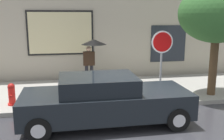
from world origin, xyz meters
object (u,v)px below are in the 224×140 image
Objects in this scene: fire_hydrant at (12,94)px; pedestrian_with_umbrella at (92,48)px; parked_car at (105,100)px; stop_sign at (162,52)px; street_tree at (222,16)px.

fire_hydrant is 3.87m from pedestrian_with_umbrella.
parked_car is 6.42× the size of fire_hydrant.
stop_sign is at bearing 32.81° from parked_car.
parked_car is at bearing -147.19° from stop_sign.
fire_hydrant is at bearing -142.72° from pedestrian_with_umbrella.
parked_car reaches higher than fire_hydrant.
street_tree is at bearing 19.33° from parked_car.
fire_hydrant is at bearing 176.74° from stop_sign.
parked_car is at bearing -30.93° from fire_hydrant.
street_tree reaches higher than pedestrian_with_umbrella.
pedestrian_with_umbrella reaches higher than parked_car.
pedestrian_with_umbrella is at bearing 88.92° from parked_car.
stop_sign is at bearing -176.53° from street_tree.
stop_sign is at bearing -49.73° from pedestrian_with_umbrella.
stop_sign is (-2.23, -0.14, -1.20)m from street_tree.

